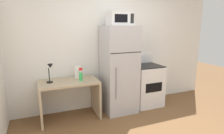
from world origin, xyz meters
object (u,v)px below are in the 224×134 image
at_px(desk, 69,93).
at_px(desk_lamp, 50,70).
at_px(paper_towel_roll, 77,72).
at_px(refrigerator, 119,69).
at_px(microwave, 120,19).
at_px(oven_range, 146,85).
at_px(spray_bottle, 81,76).

distance_m(desk, desk_lamp, 0.57).
bearing_deg(desk, paper_towel_roll, 38.90).
xyz_separation_m(refrigerator, microwave, (0.00, -0.02, 1.02)).
relative_size(paper_towel_roll, refrigerator, 0.13).
height_order(desk, desk_lamp, desk_lamp).
bearing_deg(desk, microwave, -2.44).
bearing_deg(refrigerator, paper_towel_roll, 167.30).
relative_size(desk, oven_range, 1.00).
height_order(paper_towel_roll, microwave, microwave).
bearing_deg(paper_towel_roll, microwave, -14.09).
height_order(paper_towel_roll, spray_bottle, spray_bottle).
xyz_separation_m(paper_towel_roll, oven_range, (1.52, -0.16, -0.40)).
bearing_deg(oven_range, desk, -179.74).
xyz_separation_m(desk, paper_towel_roll, (0.20, 0.16, 0.35)).
distance_m(desk_lamp, microwave, 1.64).
height_order(desk, refrigerator, refrigerator).
bearing_deg(desk_lamp, desk, -3.71).
distance_m(spray_bottle, refrigerator, 0.81).
relative_size(desk, refrigerator, 0.62).
bearing_deg(spray_bottle, oven_range, 2.49).
height_order(refrigerator, microwave, microwave).
bearing_deg(refrigerator, microwave, -89.69).
height_order(desk, spray_bottle, spray_bottle).
relative_size(desk_lamp, paper_towel_roll, 1.47).
distance_m(paper_towel_roll, oven_range, 1.58).
bearing_deg(desk, desk_lamp, 176.29).
distance_m(desk_lamp, oven_range, 2.11).
xyz_separation_m(desk_lamp, refrigerator, (1.35, -0.04, -0.10)).
height_order(desk_lamp, microwave, microwave).
bearing_deg(refrigerator, spray_bottle, -177.57).
height_order(microwave, oven_range, microwave).
relative_size(spray_bottle, microwave, 0.54).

